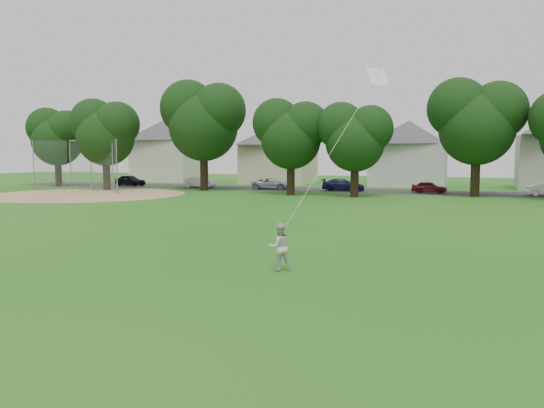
% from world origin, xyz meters
% --- Properties ---
extents(ground, '(160.00, 160.00, 0.00)m').
position_xyz_m(ground, '(0.00, 0.00, 0.00)').
color(ground, '#166317').
rests_on(ground, ground).
extents(street, '(90.00, 7.00, 0.01)m').
position_xyz_m(street, '(0.00, 42.00, 0.01)').
color(street, '#2D2D30').
rests_on(street, ground).
extents(dirt_infield, '(18.00, 18.00, 0.02)m').
position_xyz_m(dirt_infield, '(-26.00, 28.00, 0.01)').
color(dirt_infield, '#9E7F51').
rests_on(dirt_infield, ground).
extents(older_boy, '(0.92, 0.89, 1.49)m').
position_xyz_m(older_boy, '(1.41, 4.25, 0.75)').
color(older_boy, silver).
rests_on(older_boy, ground).
extents(kite, '(1.65, 2.25, 6.80)m').
position_xyz_m(kite, '(2.57, 6.06, 3.71)').
color(kite, white).
rests_on(kite, ground).
extents(baseball_backstop, '(11.49, 3.54, 5.08)m').
position_xyz_m(baseball_backstop, '(-29.29, 32.16, 2.54)').
color(baseball_backstop, gray).
rests_on(baseball_backstop, ground).
extents(tree_row, '(84.35, 10.05, 11.51)m').
position_xyz_m(tree_row, '(1.20, 35.93, 6.51)').
color(tree_row, black).
rests_on(tree_row, ground).
extents(parked_cars, '(71.99, 2.47, 1.28)m').
position_xyz_m(parked_cars, '(4.18, 41.00, 0.61)').
color(parked_cars, black).
rests_on(parked_cars, ground).
extents(house_row, '(77.06, 14.03, 10.37)m').
position_xyz_m(house_row, '(2.51, 52.00, 5.14)').
color(house_row, silver).
rests_on(house_row, ground).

